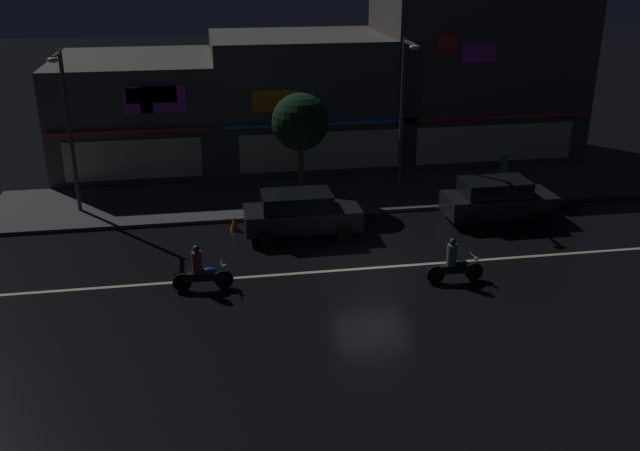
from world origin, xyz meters
TOP-DOWN VIEW (x-y plane):
  - ground_plane at (0.00, 0.00)m, footprint 140.00×140.00m
  - lane_divider_stripe at (0.00, 0.00)m, footprint 26.87×0.16m
  - sidewalk_far at (0.00, 7.64)m, footprint 28.28×5.13m
  - storefront_left_block at (-0.00, 13.74)m, footprint 9.48×7.23m
  - storefront_center_block at (-8.48, 14.32)m, footprint 7.48×8.39m
  - storefront_right_block at (8.48, 13.33)m, footprint 9.79×6.41m
  - streetlamp_west at (-10.48, 6.93)m, footprint 0.44×1.64m
  - streetlamp_mid at (2.93, 7.06)m, footprint 0.44×1.64m
  - pedestrian_on_sidewalk at (7.37, 6.52)m, footprint 0.33×0.33m
  - street_tree at (-1.40, 7.21)m, footprint 2.36×2.36m
  - parked_car_near_kerb at (-1.97, 3.37)m, footprint 4.30×1.98m
  - parked_car_trailing at (5.89, 3.61)m, footprint 4.30×1.98m
  - motorcycle_lead at (2.30, -1.44)m, footprint 1.90×0.60m
  - motorcycle_following at (-5.71, -0.65)m, footprint 1.90×0.60m
  - traffic_cone at (-4.40, 4.24)m, footprint 0.36×0.36m

SIDE VIEW (x-z plane):
  - ground_plane at x=0.00m, z-range 0.00..0.00m
  - lane_divider_stripe at x=0.00m, z-range 0.00..0.01m
  - sidewalk_far at x=0.00m, z-range 0.00..0.14m
  - traffic_cone at x=-4.40m, z-range 0.00..0.55m
  - motorcycle_lead at x=2.30m, z-range -0.13..1.39m
  - motorcycle_following at x=-5.71m, z-range -0.13..1.39m
  - parked_car_near_kerb at x=-1.97m, z-range 0.03..1.70m
  - parked_car_trailing at x=5.89m, z-range 0.03..1.70m
  - pedestrian_on_sidewalk at x=7.37m, z-range 0.08..1.91m
  - storefront_center_block at x=-8.48m, z-range 0.00..5.19m
  - storefront_left_block at x=0.00m, z-range 0.00..6.16m
  - street_tree at x=-1.40m, z-range 1.17..5.63m
  - streetlamp_west at x=-10.48m, z-range 0.76..7.15m
  - streetlamp_mid at x=2.93m, z-range 0.77..7.29m
  - storefront_right_block at x=8.48m, z-range -0.01..8.36m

